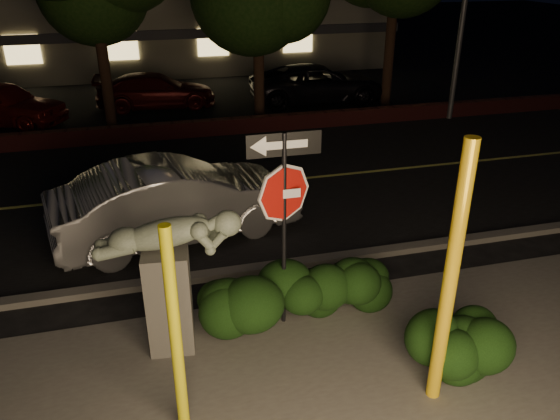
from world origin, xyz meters
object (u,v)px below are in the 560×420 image
at_px(yellow_pole_right, 450,281).
at_px(sculpture, 169,268).
at_px(parked_car_red, 1,104).
at_px(parked_car_darkred, 156,91).
at_px(yellow_pole_left, 176,336).
at_px(silver_sedan, 176,201).
at_px(parked_car_dark, 318,84).
at_px(signpost, 284,194).

relative_size(yellow_pole_right, sculpture, 1.65).
bearing_deg(parked_car_red, yellow_pole_right, -124.89).
bearing_deg(parked_car_darkred, yellow_pole_left, 179.36).
xyz_separation_m(silver_sedan, parked_car_dark, (6.23, 9.76, -0.08)).
bearing_deg(sculpture, signpost, 10.72).
relative_size(yellow_pole_left, parked_car_red, 0.65).
bearing_deg(signpost, parked_car_darkred, 95.38).
bearing_deg(parked_car_dark, signpost, 161.91).
distance_m(yellow_pole_left, silver_sedan, 5.08).
relative_size(parked_car_darkred, parked_car_dark, 0.84).
bearing_deg(silver_sedan, signpost, -170.18).
height_order(yellow_pole_right, silver_sedan, yellow_pole_right).
xyz_separation_m(yellow_pole_right, parked_car_darkred, (-2.64, 15.90, -1.14)).
relative_size(yellow_pole_left, silver_sedan, 0.57).
distance_m(yellow_pole_left, parked_car_darkred, 15.64).
bearing_deg(parked_car_dark, parked_car_red, 93.41).
height_order(signpost, silver_sedan, signpost).
height_order(yellow_pole_right, parked_car_darkred, yellow_pole_right).
xyz_separation_m(yellow_pole_left, parked_car_red, (-4.52, 14.61, -0.67)).
distance_m(sculpture, parked_car_red, 13.79).
distance_m(signpost, parked_car_darkred, 14.02).
height_order(signpost, parked_car_dark, signpost).
xyz_separation_m(signpost, parked_car_red, (-6.25, 12.88, -1.48)).
height_order(yellow_pole_left, yellow_pole_right, yellow_pole_right).
height_order(sculpture, parked_car_dark, sculpture).
height_order(silver_sedan, parked_car_dark, silver_sedan).
xyz_separation_m(signpost, silver_sedan, (-1.33, 3.30, -1.40)).
height_order(yellow_pole_left, signpost, signpost).
relative_size(yellow_pole_left, yellow_pole_right, 0.79).
xyz_separation_m(yellow_pole_left, parked_car_darkred, (0.58, 15.61, -0.76)).
xyz_separation_m(yellow_pole_left, parked_car_dark, (6.63, 14.79, -0.67)).
xyz_separation_m(parked_car_darkred, parked_car_dark, (6.06, -0.82, 0.09)).
distance_m(parked_car_red, parked_car_dark, 11.16).
bearing_deg(parked_car_dark, yellow_pole_right, 169.72).
distance_m(sculpture, parked_car_dark, 14.75).
distance_m(parked_car_darkred, parked_car_dark, 6.11).
xyz_separation_m(silver_sedan, parked_car_red, (-4.92, 9.58, -0.07)).
bearing_deg(signpost, silver_sedan, 112.59).
bearing_deg(sculpture, parked_car_dark, 69.92).
height_order(yellow_pole_left, silver_sedan, yellow_pole_left).
xyz_separation_m(yellow_pole_left, yellow_pole_right, (3.21, -0.30, 0.38)).
height_order(parked_car_red, parked_car_darkred, parked_car_red).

